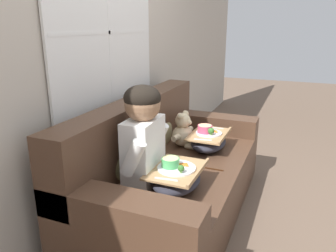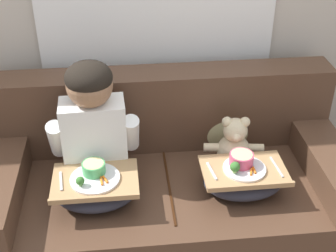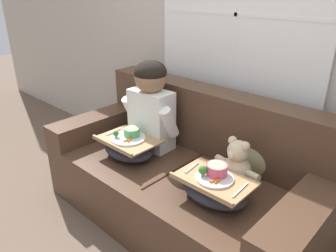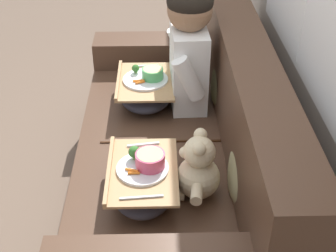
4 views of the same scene
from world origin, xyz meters
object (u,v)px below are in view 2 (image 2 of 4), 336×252
Objects in this scene: child_figure at (93,116)px; lap_tray_teddy at (243,178)px; throw_pillow_behind_teddy at (227,123)px; teddy_bear at (234,145)px; lap_tray_child at (96,189)px; throw_pillow_behind_child at (97,130)px; couch at (167,186)px.

child_figure reaches higher than lap_tray_teddy.
throw_pillow_behind_teddy is 0.80m from child_figure.
teddy_bear is at bearing -0.23° from child_figure.
lap_tray_teddy reaches higher than lap_tray_child.
throw_pillow_behind_teddy reaches higher than lap_tray_child.
throw_pillow_behind_child is 0.80× the size of lap_tray_teddy.
child_figure reaches higher than throw_pillow_behind_child.
lap_tray_child is at bearing 180.00° from lap_tray_teddy.
child_figure is 0.84m from lap_tray_teddy.
lap_tray_teddy is at bearing -90.14° from teddy_bear.
child_figure is at bearing 89.85° from lap_tray_child.
throw_pillow_behind_child is 0.81× the size of lap_tray_child.
throw_pillow_behind_child is at bearing 149.83° from couch.
throw_pillow_behind_teddy is at bearing 0.00° from throw_pillow_behind_child.
couch reaches higher than teddy_bear.
child_figure reaches higher than couch.
child_figure is 1.54× the size of lap_tray_teddy.
throw_pillow_behind_teddy is 0.82× the size of lap_tray_child.
teddy_bear is (-0.00, -0.19, -0.03)m from throw_pillow_behind_teddy.
child_figure reaches higher than lap_tray_child.
couch is 0.51m from throw_pillow_behind_child.
lap_tray_child is at bearing -163.13° from teddy_bear.
child_figure is 1.56× the size of lap_tray_child.
couch reaches higher than throw_pillow_behind_teddy.
teddy_bear is (0.38, 0.03, 0.24)m from couch.
throw_pillow_behind_teddy is at bearing 89.83° from teddy_bear.
throw_pillow_behind_child is (-0.38, 0.22, 0.27)m from couch.
throw_pillow_behind_teddy is at bearing 29.18° from lap_tray_child.
throw_pillow_behind_child reaches higher than teddy_bear.
lap_tray_child is at bearing -150.82° from throw_pillow_behind_teddy.
child_figure is 0.37m from lap_tray_child.
lap_tray_teddy is at bearing -0.00° from lap_tray_child.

